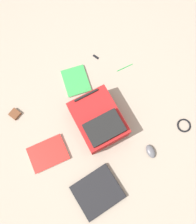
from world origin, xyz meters
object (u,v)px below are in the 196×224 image
object	(u,v)px
laptop	(98,192)
computer_mouse	(151,151)
cable_coil	(184,125)
pen_black	(125,67)
book_red	(76,81)
earbud_pouch	(15,114)
book_comic	(48,154)
usb_stick	(96,57)
backpack	(98,120)

from	to	relation	value
laptop	computer_mouse	size ratio (longest dim) A/B	3.25
cable_coil	pen_black	world-z (taller)	cable_coil
laptop	book_red	bearing A→B (deg)	65.60
computer_mouse	earbud_pouch	bearing A→B (deg)	142.21
earbud_pouch	book_comic	bearing A→B (deg)	-83.89
usb_stick	book_comic	bearing A→B (deg)	-149.82
laptop	book_red	world-z (taller)	laptop
backpack	computer_mouse	xyz separation A→B (m)	(0.18, -0.41, -0.07)
backpack	book_comic	xyz separation A→B (m)	(-0.45, 0.03, -0.07)
earbud_pouch	book_red	bearing A→B (deg)	-5.23
backpack	pen_black	size ratio (longest dim) A/B	3.02
computer_mouse	earbud_pouch	world-z (taller)	computer_mouse
book_red	computer_mouse	xyz separation A→B (m)	(0.13, -0.80, 0.01)
laptop	book_comic	xyz separation A→B (m)	(-0.14, 0.44, -0.00)
book_comic	book_red	bearing A→B (deg)	35.68
computer_mouse	earbud_pouch	size ratio (longest dim) A/B	1.43
backpack	book_comic	bearing A→B (deg)	176.24
cable_coil	book_comic	bearing A→B (deg)	155.68
book_comic	laptop	bearing A→B (deg)	-72.27
cable_coil	earbud_pouch	size ratio (longest dim) A/B	1.52
laptop	book_red	size ratio (longest dim) A/B	1.14
backpack	book_red	world-z (taller)	backpack
book_red	usb_stick	distance (m)	0.27
computer_mouse	book_comic	bearing A→B (deg)	158.92
book_red	usb_stick	world-z (taller)	book_red
earbud_pouch	laptop	bearing A→B (deg)	-77.77
backpack	laptop	world-z (taller)	backpack
book_comic	cable_coil	size ratio (longest dim) A/B	2.87
book_red	pen_black	xyz separation A→B (m)	(0.40, -0.14, -0.00)
laptop	usb_stick	size ratio (longest dim) A/B	6.10
computer_mouse	pen_black	world-z (taller)	computer_mouse
backpack	laptop	distance (m)	0.51
book_red	cable_coil	bearing A→B (deg)	-59.74
cable_coil	usb_stick	bearing A→B (deg)	103.10
book_red	pen_black	distance (m)	0.42
book_comic	computer_mouse	xyz separation A→B (m)	(0.63, -0.44, 0.01)
backpack	usb_stick	distance (m)	0.58
book_red	earbud_pouch	size ratio (longest dim) A/B	4.07
cable_coil	pen_black	size ratio (longest dim) A/B	0.73
book_comic	earbud_pouch	xyz separation A→B (m)	(-0.04, 0.41, 0.00)
book_red	usb_stick	size ratio (longest dim) A/B	5.33
computer_mouse	pen_black	distance (m)	0.71
book_red	pen_black	size ratio (longest dim) A/B	1.97
laptop	earbud_pouch	xyz separation A→B (m)	(-0.18, 0.85, -0.00)
cable_coil	pen_black	distance (m)	0.66
book_comic	earbud_pouch	bearing A→B (deg)	96.11
book_red	computer_mouse	distance (m)	0.81
earbud_pouch	computer_mouse	bearing A→B (deg)	-51.61
backpack	usb_stick	bearing A→B (deg)	56.13
book_red	cable_coil	xyz separation A→B (m)	(0.47, -0.80, -0.00)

